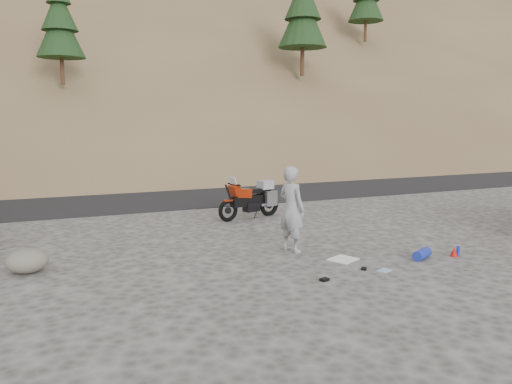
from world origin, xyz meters
TOP-DOWN VIEW (x-y plane):
  - ground at (0.00, 0.00)m, footprint 140.00×140.00m
  - road at (0.00, 9.00)m, footprint 120.00×7.00m
  - hillside at (-0.05, 40.88)m, footprint 120.00×73.00m
  - motorcycle at (0.45, 3.58)m, footprint 2.03×0.91m
  - man at (-0.13, -0.01)m, footprint 0.63×0.77m
  - small_rock at (-5.22, 0.50)m, footprint 0.75×0.68m
  - gear_white_cloth at (0.53, -0.99)m, footprint 0.66×0.63m
  - gear_blue_mat at (2.00, -1.55)m, footprint 0.54×0.41m
  - gear_bottle at (2.85, -1.64)m, footprint 0.09×0.09m
  - gear_funnel at (2.73, -1.65)m, footprint 0.17×0.17m
  - gear_glove_a at (-0.48, -1.97)m, footprint 0.18×0.15m
  - gear_glove_b at (0.52, -1.70)m, footprint 0.15×0.15m
  - gear_blue_cloth at (0.83, -1.91)m, footprint 0.32×0.28m

SIDE VIEW (x-z plane):
  - ground at x=0.00m, z-range 0.00..0.00m
  - road at x=0.00m, z-range -0.03..0.03m
  - man at x=-0.13m, z-range -0.90..0.90m
  - gear_blue_cloth at x=0.83m, z-range 0.00..0.01m
  - gear_white_cloth at x=0.53m, z-range 0.00..0.02m
  - gear_glove_b at x=0.52m, z-range 0.00..0.04m
  - gear_glove_a at x=-0.48m, z-range 0.00..0.04m
  - gear_bottle at x=2.85m, z-range 0.00..0.20m
  - gear_funnel at x=2.73m, z-range 0.00..0.20m
  - gear_blue_mat at x=2.00m, z-range 0.00..0.20m
  - small_rock at x=-5.22m, z-range 0.00..0.44m
  - motorcycle at x=0.45m, z-range -0.09..1.14m
  - hillside at x=-0.05m, z-range -12.28..34.44m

